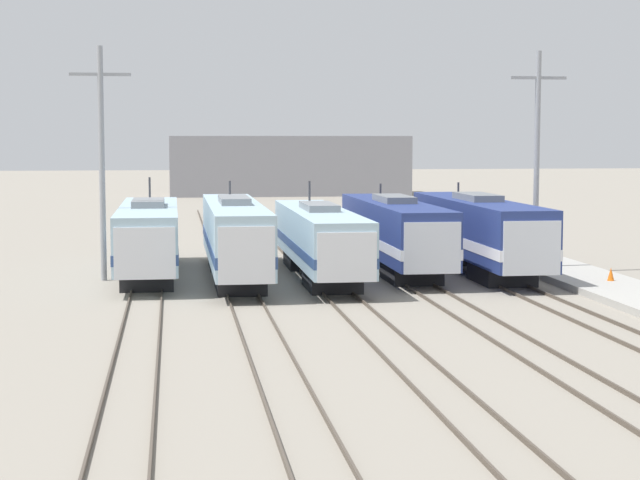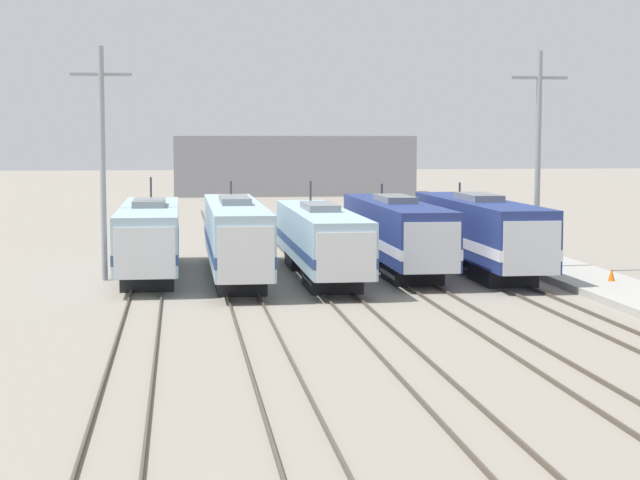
{
  "view_description": "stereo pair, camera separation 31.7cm",
  "coord_description": "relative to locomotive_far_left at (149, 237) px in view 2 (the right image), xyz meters",
  "views": [
    {
      "loc": [
        -7.55,
        -47.41,
        7.29
      ],
      "look_at": [
        -0.68,
        2.54,
        2.48
      ],
      "focal_mm": 60.0,
      "sensor_mm": 36.0,
      "label": 1
    },
    {
      "loc": [
        -7.24,
        -47.45,
        7.29
      ],
      "look_at": [
        -0.68,
        2.54,
        2.48
      ],
      "focal_mm": 60.0,
      "sensor_mm": 36.0,
      "label": 2
    }
  ],
  "objects": [
    {
      "name": "platform",
      "position": [
        22.01,
        -8.95,
        -1.93
      ],
      "size": [
        4.0,
        120.0,
        0.34
      ],
      "color": "#A8A59E",
      "rests_on": "ground_plane"
    },
    {
      "name": "rail_pair_far_left",
      "position": [
        0.0,
        -8.95,
        -2.03
      ],
      "size": [
        1.5,
        120.0,
        0.15
      ],
      "color": "#4C4238",
      "rests_on": "ground_plane"
    },
    {
      "name": "depot_building",
      "position": [
        16.08,
        81.62,
        1.68
      ],
      "size": [
        30.39,
        11.62,
        7.57
      ],
      "color": "gray",
      "rests_on": "ground_plane"
    },
    {
      "name": "catenary_tower_right",
      "position": [
        20.74,
        -0.85,
        4.18
      ],
      "size": [
        3.09,
        0.3,
        11.93
      ],
      "color": "gray",
      "rests_on": "ground_plane"
    },
    {
      "name": "rail_pair_far_right",
      "position": [
        17.71,
        -8.95,
        -2.03
      ],
      "size": [
        1.5,
        120.0,
        0.15
      ],
      "color": "#4C4238",
      "rests_on": "ground_plane"
    },
    {
      "name": "locomotive_center",
      "position": [
        8.86,
        -1.64,
        -0.08
      ],
      "size": [
        2.94,
        18.17,
        4.91
      ],
      "color": "#232326",
      "rests_on": "ground_plane"
    },
    {
      "name": "locomotive_far_left",
      "position": [
        0.0,
        0.0,
        0.0
      ],
      "size": [
        3.04,
        17.14,
        5.11
      ],
      "color": "#232326",
      "rests_on": "ground_plane"
    },
    {
      "name": "rail_pair_center_left",
      "position": [
        4.43,
        -8.95,
        -2.03
      ],
      "size": [
        1.51,
        120.0,
        0.15
      ],
      "color": "#4C4238",
      "rests_on": "ground_plane"
    },
    {
      "name": "locomotive_center_right",
      "position": [
        13.29,
        0.47,
        0.04
      ],
      "size": [
        3.0,
        17.7,
        4.65
      ],
      "color": "black",
      "rests_on": "ground_plane"
    },
    {
      "name": "rail_pair_center",
      "position": [
        8.86,
        -8.95,
        -2.03
      ],
      "size": [
        1.51,
        120.0,
        0.15
      ],
      "color": "#4C4238",
      "rests_on": "ground_plane"
    },
    {
      "name": "ground_plane",
      "position": [
        8.86,
        -8.95,
        -2.1
      ],
      "size": [
        400.0,
        400.0,
        0.0
      ],
      "primitive_type": "plane",
      "color": "gray"
    },
    {
      "name": "traffic_cone",
      "position": [
        22.47,
        -6.99,
        -1.43
      ],
      "size": [
        0.34,
        0.34,
        0.65
      ],
      "color": "orange",
      "rests_on": "platform"
    },
    {
      "name": "rail_pair_center_right",
      "position": [
        13.29,
        -8.95,
        -2.03
      ],
      "size": [
        1.51,
        120.0,
        0.15
      ],
      "color": "#4C4238",
      "rests_on": "ground_plane"
    },
    {
      "name": "catenary_tower_left",
      "position": [
        -2.28,
        -0.85,
        4.18
      ],
      "size": [
        3.09,
        0.3,
        11.93
      ],
      "color": "gray",
      "rests_on": "ground_plane"
    },
    {
      "name": "locomotive_center_left",
      "position": [
        4.43,
        -1.46,
        0.1
      ],
      "size": [
        2.75,
        18.66,
        4.92
      ],
      "color": "#232326",
      "rests_on": "ground_plane"
    },
    {
      "name": "locomotive_far_right",
      "position": [
        17.71,
        -0.48,
        0.1
      ],
      "size": [
        3.03,
        18.11,
        4.74
      ],
      "color": "black",
      "rests_on": "ground_plane"
    }
  ]
}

